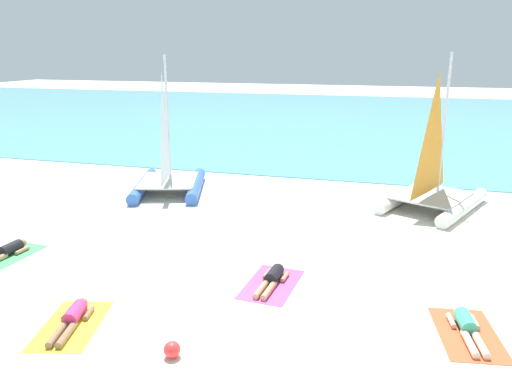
{
  "coord_description": "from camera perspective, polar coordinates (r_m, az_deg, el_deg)",
  "views": [
    {
      "loc": [
        3.8,
        -8.21,
        5.24
      ],
      "look_at": [
        0.0,
        5.29,
        1.2
      ],
      "focal_mm": 34.72,
      "sensor_mm": 36.0,
      "label": 1
    }
  ],
  "objects": [
    {
      "name": "towel_rightmost",
      "position": [
        10.65,
        23.18,
        -14.8
      ],
      "size": [
        1.38,
        2.05,
        0.01
      ],
      "primitive_type": "cube",
      "rotation": [
        0.0,
        0.0,
        0.15
      ],
      "color": "#EA5933",
      "rests_on": "ground"
    },
    {
      "name": "sunbather_rightmost",
      "position": [
        10.64,
        23.15,
        -14.04
      ],
      "size": [
        0.64,
        1.57,
        0.3
      ],
      "rotation": [
        0.0,
        0.0,
        0.15
      ],
      "color": "#3FB28C",
      "rests_on": "towel_rightmost"
    },
    {
      "name": "towel_leftmost",
      "position": [
        14.69,
        -26.89,
        -6.64
      ],
      "size": [
        1.23,
        1.97,
        0.01
      ],
      "primitive_type": "cube",
      "rotation": [
        0.0,
        0.0,
        -0.07
      ],
      "color": "#4CB266",
      "rests_on": "ground"
    },
    {
      "name": "sailboat_blue",
      "position": [
        19.03,
        -10.07,
        2.19
      ],
      "size": [
        3.52,
        4.45,
        5.07
      ],
      "rotation": [
        0.0,
        0.0,
        0.3
      ],
      "color": "blue",
      "rests_on": "ground"
    },
    {
      "name": "towel_center_left",
      "position": [
        10.75,
        -20.47,
        -14.17
      ],
      "size": [
        1.52,
        2.11,
        0.01
      ],
      "primitive_type": "cube",
      "rotation": [
        0.0,
        0.0,
        0.24
      ],
      "color": "yellow",
      "rests_on": "ground"
    },
    {
      "name": "sunbather_center_left",
      "position": [
        10.74,
        -20.4,
        -13.42
      ],
      "size": [
        0.76,
        1.56,
        0.3
      ],
      "rotation": [
        0.0,
        0.0,
        0.24
      ],
      "color": "#D83372",
      "rests_on": "towel_center_left"
    },
    {
      "name": "ground_plane",
      "position": [
        19.32,
        3.78,
        0.3
      ],
      "size": [
        120.0,
        120.0,
        0.0
      ],
      "primitive_type": "plane",
      "color": "silver"
    },
    {
      "name": "sunbather_center_right",
      "position": [
        11.68,
        1.89,
        -9.88
      ],
      "size": [
        0.57,
        1.57,
        0.3
      ],
      "rotation": [
        0.0,
        0.0,
        -0.08
      ],
      "color": "black",
      "rests_on": "towel_center_right"
    },
    {
      "name": "beach_ball",
      "position": [
        9.27,
        -9.65,
        -17.46
      ],
      "size": [
        0.3,
        0.3,
        0.3
      ],
      "primitive_type": "sphere",
      "color": "red",
      "rests_on": "ground"
    },
    {
      "name": "sunbather_leftmost",
      "position": [
        14.68,
        -26.76,
        -6.1
      ],
      "size": [
        0.57,
        1.57,
        0.3
      ],
      "rotation": [
        0.0,
        0.0,
        -0.07
      ],
      "color": "black",
      "rests_on": "towel_leftmost"
    },
    {
      "name": "sailboat_white",
      "position": [
        17.82,
        19.69,
        0.58
      ],
      "size": [
        3.93,
        4.65,
        5.18
      ],
      "rotation": [
        0.0,
        0.0,
        -0.42
      ],
      "color": "white",
      "rests_on": "ground"
    },
    {
      "name": "ocean_water",
      "position": [
        40.49,
        10.31,
        8.41
      ],
      "size": [
        120.0,
        40.0,
        0.05
      ],
      "primitive_type": "cube",
      "color": "#5BB2C1",
      "rests_on": "ground"
    },
    {
      "name": "towel_center_right",
      "position": [
        11.67,
        1.78,
        -10.57
      ],
      "size": [
        1.24,
        1.98,
        0.01
      ],
      "primitive_type": "cube",
      "rotation": [
        0.0,
        0.0,
        -0.08
      ],
      "color": "#D84C99",
      "rests_on": "ground"
    }
  ]
}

